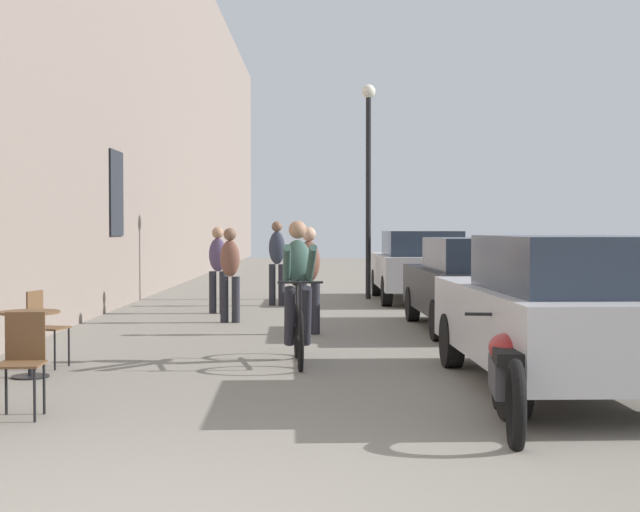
# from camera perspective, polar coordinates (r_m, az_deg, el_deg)

# --- Properties ---
(building_facade_left) EXTENTS (0.54, 68.00, 10.53)m
(building_facade_left) POSITION_cam_1_polar(r_m,az_deg,el_deg) (19.57, -13.03, 12.46)
(building_facade_left) COLOR gray
(building_facade_left) RESTS_ON ground_plane
(cafe_chair_near_toward_wall) EXTENTS (0.40, 0.40, 0.89)m
(cafe_chair_near_toward_wall) POSITION_cam_1_polar(r_m,az_deg,el_deg) (8.10, -18.40, -6.10)
(cafe_chair_near_toward_wall) COLOR black
(cafe_chair_near_toward_wall) RESTS_ON ground_plane
(cafe_table_mid) EXTENTS (0.64, 0.64, 0.72)m
(cafe_table_mid) POSITION_cam_1_polar(r_m,az_deg,el_deg) (10.18, -17.94, -4.48)
(cafe_table_mid) COLOR black
(cafe_table_mid) RESTS_ON ground_plane
(cafe_chair_mid_toward_street) EXTENTS (0.46, 0.46, 0.89)m
(cafe_chair_mid_toward_street) POSITION_cam_1_polar(r_m,az_deg,el_deg) (10.87, -17.18, -4.11)
(cafe_chair_mid_toward_street) COLOR black
(cafe_chair_mid_toward_street) RESTS_ON ground_plane
(cyclist_on_bicycle) EXTENTS (0.52, 1.76, 1.74)m
(cyclist_on_bicycle) POSITION_cam_1_polar(r_m,az_deg,el_deg) (10.78, -1.33, -2.52)
(cyclist_on_bicycle) COLOR black
(cyclist_on_bicycle) RESTS_ON ground_plane
(pedestrian_near) EXTENTS (0.36, 0.27, 1.64)m
(pedestrian_near) POSITION_cam_1_polar(r_m,az_deg,el_deg) (13.58, -0.64, -1.15)
(pedestrian_near) COLOR #26262D
(pedestrian_near) RESTS_ON ground_plane
(pedestrian_mid) EXTENTS (0.37, 0.28, 1.63)m
(pedestrian_mid) POSITION_cam_1_polar(r_m,az_deg,el_deg) (15.37, -5.69, -0.86)
(pedestrian_mid) COLOR #26262D
(pedestrian_mid) RESTS_ON ground_plane
(pedestrian_far) EXTENTS (0.36, 0.27, 1.65)m
(pedestrian_far) POSITION_cam_1_polar(r_m,az_deg,el_deg) (17.05, -6.46, -0.56)
(pedestrian_far) COLOR #26262D
(pedestrian_far) RESTS_ON ground_plane
(pedestrian_furthest) EXTENTS (0.37, 0.28, 1.77)m
(pedestrian_furthest) POSITION_cam_1_polar(r_m,az_deg,el_deg) (18.66, -2.69, -0.13)
(pedestrian_furthest) COLOR #26262D
(pedestrian_furthest) RESTS_ON ground_plane
(street_lamp) EXTENTS (0.32, 0.32, 4.90)m
(street_lamp) POSITION_cam_1_polar(r_m,az_deg,el_deg) (20.50, 3.19, 5.94)
(street_lamp) COLOR black
(street_lamp) RESTS_ON ground_plane
(parked_car_nearest) EXTENTS (1.95, 4.40, 1.54)m
(parked_car_nearest) POSITION_cam_1_polar(r_m,az_deg,el_deg) (9.16, 15.30, -3.39)
(parked_car_nearest) COLOR #B7B7BC
(parked_car_nearest) RESTS_ON ground_plane
(parked_car_second) EXTENTS (1.86, 4.19, 1.47)m
(parked_car_second) POSITION_cam_1_polar(r_m,az_deg,el_deg) (14.30, 9.92, -1.68)
(parked_car_second) COLOR black
(parked_car_second) RESTS_ON ground_plane
(parked_car_third) EXTENTS (1.90, 4.41, 1.56)m
(parked_car_third) POSITION_cam_1_polar(r_m,az_deg,el_deg) (19.97, 6.40, -0.56)
(parked_car_third) COLOR #B7B7BC
(parked_car_third) RESTS_ON ground_plane
(parked_motorcycle) EXTENTS (0.62, 2.14, 0.92)m
(parked_motorcycle) POSITION_cam_1_polar(r_m,az_deg,el_deg) (7.53, 11.90, -7.51)
(parked_motorcycle) COLOR black
(parked_motorcycle) RESTS_ON ground_plane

